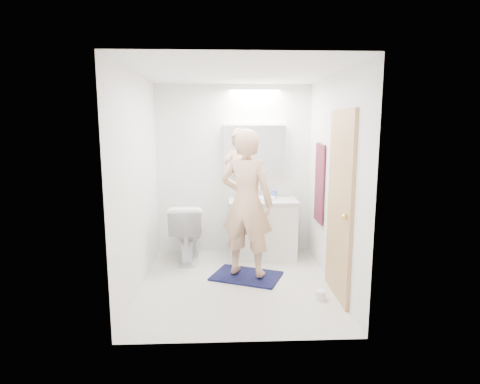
{
  "coord_description": "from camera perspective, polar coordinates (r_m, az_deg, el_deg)",
  "views": [
    {
      "loc": [
        -0.15,
        -4.36,
        1.84
      ],
      "look_at": [
        0.05,
        0.25,
        1.05
      ],
      "focal_mm": 29.4,
      "sensor_mm": 36.0,
      "label": 1
    }
  ],
  "objects": [
    {
      "name": "towel",
      "position": [
        5.11,
        11.45,
        1.21
      ],
      "size": [
        0.02,
        0.42,
        1.0
      ],
      "primitive_type": "cube",
      "color": "#121E3A",
      "rests_on": "wall_right"
    },
    {
      "name": "soap_bottle_a",
      "position": [
        5.55,
        -0.07,
        0.29
      ],
      "size": [
        0.11,
        0.11,
        0.22
      ],
      "primitive_type": "imported",
      "rotation": [
        0.0,
        0.0,
        0.38
      ],
      "color": "#CAB882",
      "rests_on": "countertop"
    },
    {
      "name": "faucet",
      "position": [
        5.65,
        3.13,
        0.14
      ],
      "size": [
        0.02,
        0.02,
        0.16
      ],
      "primitive_type": "cylinder",
      "color": "silver",
      "rests_on": "countertop"
    },
    {
      "name": "door",
      "position": [
        4.27,
        14.3,
        -1.93
      ],
      "size": [
        0.04,
        0.8,
        2.0
      ],
      "primitive_type": "cube",
      "color": "tan",
      "rests_on": "wall_right"
    },
    {
      "name": "medicine_cabinet",
      "position": [
        5.56,
        2.18,
        6.22
      ],
      "size": [
        0.88,
        0.14,
        0.7
      ],
      "primitive_type": "cube",
      "color": "white",
      "rests_on": "wall_back"
    },
    {
      "name": "wall_left",
      "position": [
        4.5,
        -14.64,
        1.23
      ],
      "size": [
        0.0,
        2.5,
        2.5
      ],
      "primitive_type": "plane",
      "rotation": [
        1.57,
        0.0,
        1.57
      ],
      "color": "white",
      "rests_on": "floor"
    },
    {
      "name": "toilet",
      "position": [
        5.43,
        -7.67,
        -5.76
      ],
      "size": [
        0.46,
        0.79,
        0.8
      ],
      "primitive_type": "imported",
      "rotation": [
        0.0,
        0.0,
        3.15
      ],
      "color": "white",
      "rests_on": "floor"
    },
    {
      "name": "ceiling",
      "position": [
        4.39,
        -0.54,
        17.04
      ],
      "size": [
        2.5,
        2.5,
        0.0
      ],
      "primitive_type": "plane",
      "rotation": [
        3.14,
        0.0,
        0.0
      ],
      "color": "white",
      "rests_on": "floor"
    },
    {
      "name": "wall_front",
      "position": [
        3.18,
        0.26,
        -1.93
      ],
      "size": [
        2.5,
        0.0,
        2.5
      ],
      "primitive_type": "plane",
      "rotation": [
        -1.57,
        0.0,
        0.0
      ],
      "color": "white",
      "rests_on": "floor"
    },
    {
      "name": "door_knob",
      "position": [
        3.99,
        14.94,
        -3.51
      ],
      "size": [
        0.06,
        0.06,
        0.06
      ],
      "primitive_type": "sphere",
      "color": "gold",
      "rests_on": "door"
    },
    {
      "name": "wall_back",
      "position": [
        5.64,
        -0.94,
        3.22
      ],
      "size": [
        2.5,
        0.0,
        2.5
      ],
      "primitive_type": "plane",
      "rotation": [
        1.57,
        0.0,
        0.0
      ],
      "color": "white",
      "rests_on": "floor"
    },
    {
      "name": "vanity_cabinet",
      "position": [
        5.54,
        3.3,
        -5.45
      ],
      "size": [
        0.9,
        0.55,
        0.78
      ],
      "primitive_type": "cube",
      "color": "white",
      "rests_on": "floor"
    },
    {
      "name": "towel_hook",
      "position": [
        5.06,
        11.51,
        7.04
      ],
      "size": [
        0.07,
        0.02,
        0.02
      ],
      "primitive_type": "cylinder",
      "rotation": [
        0.0,
        1.57,
        0.0
      ],
      "color": "silver",
      "rests_on": "wall_right"
    },
    {
      "name": "sink_basin",
      "position": [
        5.47,
        3.31,
        -0.87
      ],
      "size": [
        0.36,
        0.36,
        0.03
      ],
      "primitive_type": "cylinder",
      "color": "white",
      "rests_on": "countertop"
    },
    {
      "name": "soap_bottle_b",
      "position": [
        5.59,
        1.4,
        0.02
      ],
      "size": [
        0.09,
        0.09,
        0.15
      ],
      "primitive_type": "imported",
      "rotation": [
        0.0,
        0.0,
        -0.35
      ],
      "color": "#5993C0",
      "rests_on": "countertop"
    },
    {
      "name": "person",
      "position": [
        4.66,
        0.97,
        -1.63
      ],
      "size": [
        0.75,
        0.63,
        1.75
      ],
      "primitive_type": "imported",
      "rotation": [
        0.0,
        0.0,
        2.75
      ],
      "color": "tan",
      "rests_on": "bath_rug"
    },
    {
      "name": "mirror_panel",
      "position": [
        5.48,
        2.24,
        6.17
      ],
      "size": [
        0.84,
        0.01,
        0.66
      ],
      "primitive_type": "cube",
      "color": "silver",
      "rests_on": "medicine_cabinet"
    },
    {
      "name": "toothbrush_cup",
      "position": [
        5.61,
        4.95,
        -0.33
      ],
      "size": [
        0.12,
        0.12,
        0.08
      ],
      "primitive_type": "imported",
      "rotation": [
        0.0,
        0.0,
        -0.38
      ],
      "color": "#4774D5",
      "rests_on": "countertop"
    },
    {
      "name": "floor",
      "position": [
        4.73,
        -0.49,
        -13.16
      ],
      "size": [
        2.5,
        2.5,
        0.0
      ],
      "primitive_type": "plane",
      "color": "silver",
      "rests_on": "ground"
    },
    {
      "name": "toilet_paper_roll",
      "position": [
        4.41,
        11.58,
        -14.42
      ],
      "size": [
        0.11,
        0.11,
        0.1
      ],
      "primitive_type": "cylinder",
      "color": "white",
      "rests_on": "floor"
    },
    {
      "name": "bath_rug",
      "position": [
        4.92,
        0.94,
        -12.09
      ],
      "size": [
        0.95,
        0.81,
        0.02
      ],
      "primitive_type": "cube",
      "rotation": [
        0.0,
        0.0,
        -0.39
      ],
      "color": "#12133A",
      "rests_on": "floor"
    },
    {
      "name": "wall_right",
      "position": [
        4.58,
        13.39,
        1.42
      ],
      "size": [
        0.0,
        2.5,
        2.5
      ],
      "primitive_type": "plane",
      "rotation": [
        1.57,
        0.0,
        -1.57
      ],
      "color": "white",
      "rests_on": "floor"
    },
    {
      "name": "countertop",
      "position": [
        5.45,
        3.34,
        -1.29
      ],
      "size": [
        0.95,
        0.58,
        0.04
      ],
      "primitive_type": "cube",
      "color": "silver",
      "rests_on": "vanity_cabinet"
    }
  ]
}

